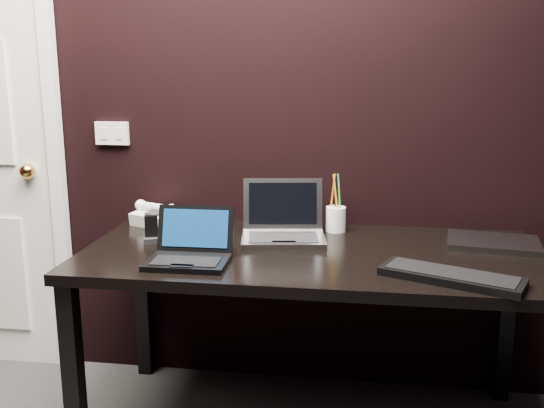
# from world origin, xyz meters

# --- Properties ---
(wall_back) EXTENTS (4.00, 0.00, 4.00)m
(wall_back) POSITION_xyz_m (0.00, 1.80, 1.30)
(wall_back) COLOR black
(wall_back) RESTS_ON ground
(wall_switch) EXTENTS (0.15, 0.02, 0.10)m
(wall_switch) POSITION_xyz_m (-0.62, 1.79, 1.12)
(wall_switch) COLOR silver
(wall_switch) RESTS_ON wall_back
(desk) EXTENTS (1.70, 0.80, 0.74)m
(desk) POSITION_xyz_m (0.30, 1.40, 0.66)
(desk) COLOR black
(desk) RESTS_ON ground
(netbook) EXTENTS (0.28, 0.25, 0.18)m
(netbook) POSITION_xyz_m (-0.11, 1.20, 0.78)
(netbook) COLOR black
(netbook) RESTS_ON desk
(silver_laptop) EXTENTS (0.36, 0.33, 0.22)m
(silver_laptop) POSITION_xyz_m (0.17, 1.53, 0.78)
(silver_laptop) COLOR #A4A3A9
(silver_laptop) RESTS_ON desk
(ext_keyboard) EXTENTS (0.47, 0.31, 0.03)m
(ext_keyboard) POSITION_xyz_m (0.77, 1.14, 0.75)
(ext_keyboard) COLOR black
(ext_keyboard) RESTS_ON desk
(closed_laptop) EXTENTS (0.37, 0.29, 0.02)m
(closed_laptop) POSITION_xyz_m (0.98, 1.56, 0.75)
(closed_laptop) COLOR gray
(closed_laptop) RESTS_ON desk
(desk_phone) EXTENTS (0.23, 0.22, 0.11)m
(desk_phone) POSITION_xyz_m (-0.39, 1.68, 0.78)
(desk_phone) COLOR silver
(desk_phone) RESTS_ON desk
(mobile_phone) EXTENTS (0.07, 0.07, 0.11)m
(mobile_phone) POSITION_xyz_m (-0.32, 1.41, 0.78)
(mobile_phone) COLOR black
(mobile_phone) RESTS_ON desk
(pen_cup) EXTENTS (0.10, 0.10, 0.24)m
(pen_cup) POSITION_xyz_m (0.37, 1.68, 0.80)
(pen_cup) COLOR white
(pen_cup) RESTS_ON desk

